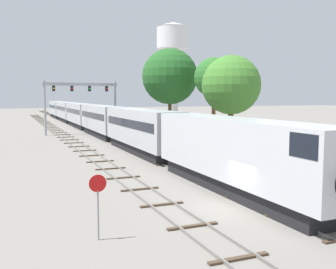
% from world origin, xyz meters
% --- Properties ---
extents(ground_plane, '(400.00, 400.00, 0.00)m').
position_xyz_m(ground_plane, '(0.00, 0.00, 0.00)').
color(ground_plane, gray).
extents(track_main, '(2.60, 200.00, 0.16)m').
position_xyz_m(track_main, '(2.00, 60.00, 0.07)').
color(track_main, slate).
rests_on(track_main, ground).
extents(track_near, '(2.60, 160.00, 0.16)m').
position_xyz_m(track_near, '(-3.50, 40.00, 0.07)').
color(track_near, slate).
rests_on(track_near, ground).
extents(passenger_train, '(3.04, 116.30, 4.80)m').
position_xyz_m(passenger_train, '(2.00, 51.77, 2.61)').
color(passenger_train, silver).
rests_on(passenger_train, ground).
extents(signal_gantry, '(12.10, 0.49, 8.80)m').
position_xyz_m(signal_gantry, '(-0.25, 46.55, 6.40)').
color(signal_gantry, '#999BA0').
rests_on(signal_gantry, ground).
extents(water_tower, '(8.43, 8.43, 25.06)m').
position_xyz_m(water_tower, '(28.23, 74.74, 19.07)').
color(water_tower, beige).
rests_on(water_tower, ground).
extents(stop_sign, '(0.76, 0.08, 2.88)m').
position_xyz_m(stop_sign, '(-8.00, -1.93, 1.87)').
color(stop_sign, gray).
rests_on(stop_sign, ground).
extents(trackside_tree_left, '(5.67, 5.67, 11.74)m').
position_xyz_m(trackside_tree_left, '(15.76, 30.69, 8.84)').
color(trackside_tree_left, brown).
rests_on(trackside_tree_left, ground).
extents(trackside_tree_mid, '(8.76, 8.76, 13.73)m').
position_xyz_m(trackside_tree_mid, '(12.32, 38.69, 9.33)').
color(trackside_tree_mid, brown).
rests_on(trackside_tree_mid, ground).
extents(trackside_tree_right, '(6.16, 6.16, 10.49)m').
position_xyz_m(trackside_tree_right, '(10.19, 16.99, 7.37)').
color(trackside_tree_right, brown).
rests_on(trackside_tree_right, ground).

